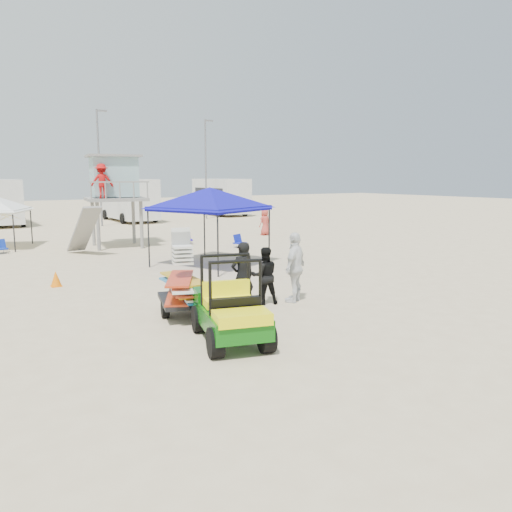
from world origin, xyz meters
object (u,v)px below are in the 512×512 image
surf_trailer (184,285)px  man_left (242,276)px  utility_cart (230,304)px  canopy_blue (210,191)px  lifeguard_tower (113,180)px

surf_trailer → man_left: size_ratio=1.25×
utility_cart → canopy_blue: size_ratio=0.56×
utility_cart → surf_trailer: surf_trailer is taller
utility_cart → lifeguard_tower: 16.03m
utility_cart → surf_trailer: size_ratio=1.14×
man_left → canopy_blue: 7.13m
utility_cart → lifeguard_tower: size_ratio=0.59×
surf_trailer → utility_cart: bearing=-90.2°
man_left → canopy_blue: bearing=-110.2°
canopy_blue → surf_trailer: bearing=-122.7°
surf_trailer → canopy_blue: bearing=57.3°
utility_cart → canopy_blue: bearing=65.0°
man_left → utility_cart: bearing=53.6°
utility_cart → canopy_blue: (3.93, 8.44, 2.06)m
surf_trailer → lifeguard_tower: size_ratio=0.51×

